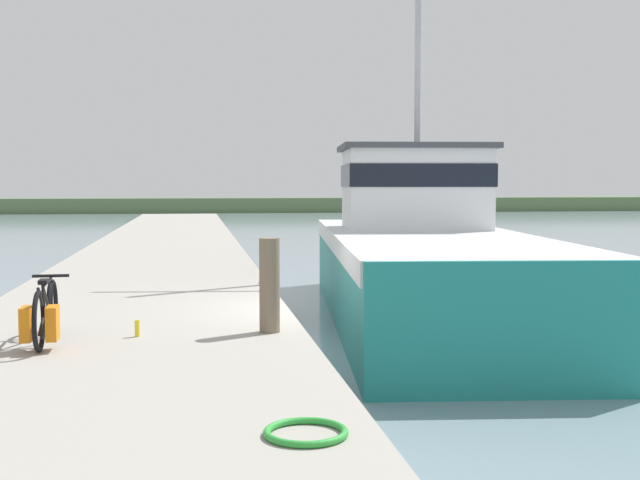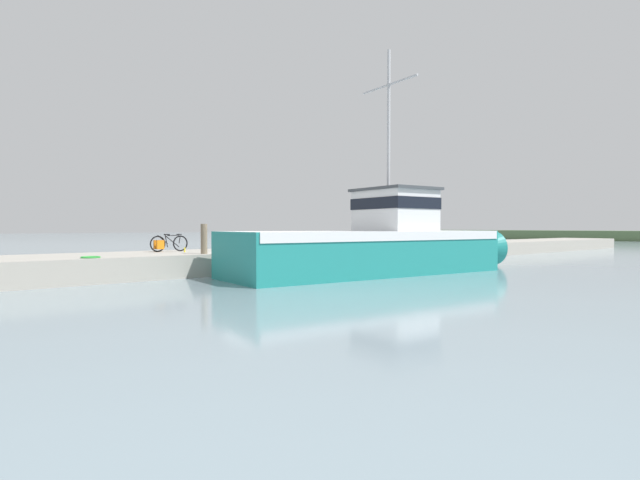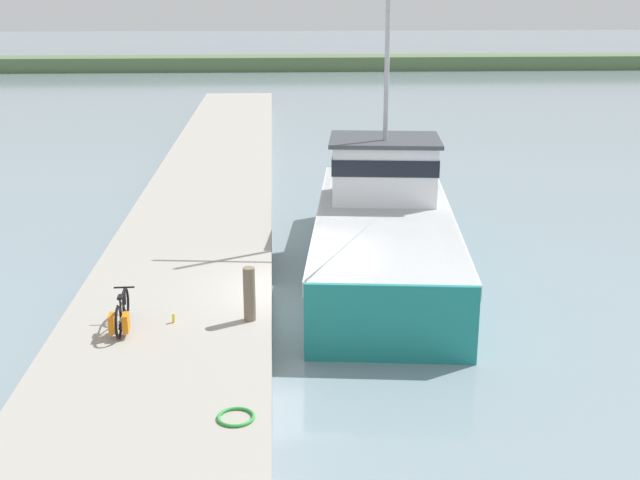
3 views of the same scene
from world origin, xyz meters
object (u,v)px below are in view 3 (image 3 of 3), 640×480
object	(u,v)px
fishing_boat_main	(384,224)
water_bottle_on_curb	(174,318)
mooring_post	(249,294)
bicycle_touring	(121,315)

from	to	relation	value
fishing_boat_main	water_bottle_on_curb	xyz separation A→B (m)	(-5.42, -6.20, -0.27)
fishing_boat_main	mooring_post	xyz separation A→B (m)	(-3.77, -6.14, 0.22)
fishing_boat_main	bicycle_touring	distance (m)	9.22
fishing_boat_main	mooring_post	bearing A→B (deg)	-115.24
fishing_boat_main	water_bottle_on_curb	bearing A→B (deg)	-124.88
fishing_boat_main	mooring_post	distance (m)	7.21
fishing_boat_main	bicycle_touring	size ratio (longest dim) A/B	8.32
bicycle_touring	mooring_post	xyz separation A→B (m)	(2.69, 0.44, 0.25)
bicycle_touring	mooring_post	distance (m)	2.73
mooring_post	water_bottle_on_curb	distance (m)	1.72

